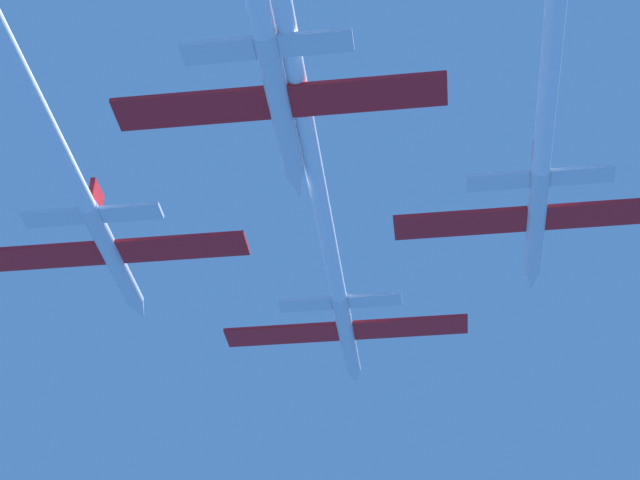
% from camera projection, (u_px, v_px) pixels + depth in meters
% --- Properties ---
extents(jet_lead, '(15.39, 37.54, 2.55)m').
position_uv_depth(jet_lead, '(331.00, 256.00, 58.49)').
color(jet_lead, white).
extents(jet_left_wing, '(15.39, 37.71, 2.55)m').
position_uv_depth(jet_left_wing, '(61.00, 154.00, 50.34)').
color(jet_left_wing, white).
extents(jet_right_wing, '(15.39, 43.94, 2.55)m').
position_uv_depth(jet_right_wing, '(550.00, 72.00, 46.47)').
color(jet_right_wing, white).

